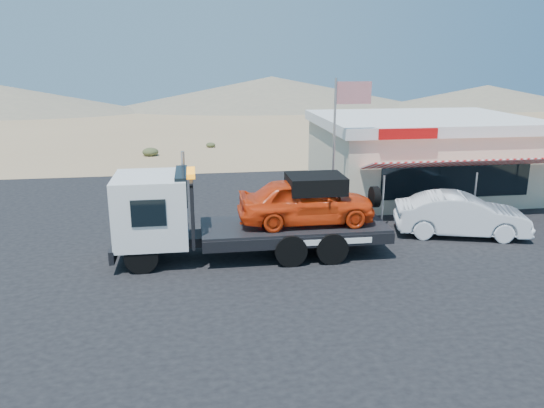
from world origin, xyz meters
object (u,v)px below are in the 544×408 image
object	(u,v)px
white_sedan	(461,215)
jerky_store	(420,154)
flagpole	(340,134)
tow_truck	(245,210)

from	to	relation	value
white_sedan	jerky_store	xyz separation A→B (m)	(1.27, 7.03, 1.14)
white_sedan	flagpole	distance (m)	5.79
tow_truck	white_sedan	distance (m)	8.68
tow_truck	jerky_store	world-z (taller)	jerky_store
jerky_store	tow_truck	bearing A→B (deg)	-141.04
flagpole	tow_truck	bearing A→B (deg)	-140.83
white_sedan	jerky_store	size ratio (longest dim) A/B	0.48
jerky_store	flagpole	xyz separation A→B (m)	(-5.57, -4.47, 1.77)
jerky_store	flagpole	distance (m)	7.36
tow_truck	white_sedan	size ratio (longest dim) A/B	1.86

